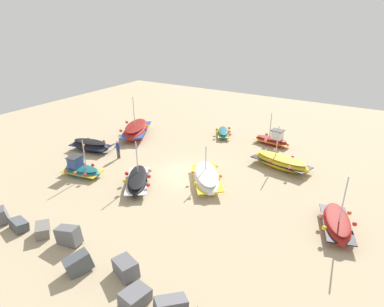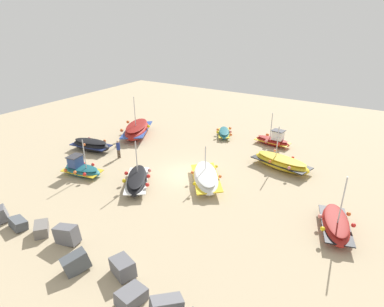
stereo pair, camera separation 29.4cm
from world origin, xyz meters
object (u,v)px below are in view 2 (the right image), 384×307
Objects in this scene: fishing_boat_5 at (224,133)px; person_walking at (118,148)px; fishing_boat_1 at (91,145)px; fishing_boat_8 at (137,180)px; fishing_boat_7 at (335,224)px; fishing_boat_4 at (81,169)px; fishing_boat_0 at (281,162)px; fishing_boat_3 at (137,130)px; fishing_boat_6 at (273,140)px; fishing_boat_2 at (206,177)px.

person_walking is at bearing -56.26° from fishing_boat_5.
fishing_boat_5 is (-8.90, -10.05, -0.19)m from fishing_boat_1.
fishing_boat_5 is 13.01m from fishing_boat_8.
fishing_boat_1 is 1.23× the size of fishing_boat_5.
fishing_boat_8 reaches higher than fishing_boat_1.
fishing_boat_7 is at bearing -10.83° from fishing_boat_1.
fishing_boat_1 is 13.43m from fishing_boat_5.
fishing_boat_4 is 2.11× the size of person_walking.
fishing_boat_0 reaches higher than fishing_boat_1.
fishing_boat_1 is 0.69× the size of fishing_boat_3.
fishing_boat_0 is at bearing 22.14° from fishing_boat_7.
fishing_boat_0 is 16.27m from fishing_boat_4.
fishing_boat_4 is (-3.17, 3.90, -0.04)m from fishing_boat_1.
fishing_boat_1 is 0.93× the size of fishing_boat_8.
fishing_boat_6 is (-5.23, -0.24, 0.17)m from fishing_boat_5.
fishing_boat_7 reaches higher than fishing_boat_4.
fishing_boat_4 is 18.71m from fishing_boat_7.
fishing_boat_3 is 3.59× the size of person_walking.
fishing_boat_4 is (9.16, 3.97, 0.00)m from fishing_boat_2.
person_walking is (10.74, 10.18, 0.42)m from fishing_boat_6.
fishing_boat_0 is at bearing 42.61° from person_walking.
fishing_boat_0 reaches higher than fishing_boat_8.
fishing_boat_7 is at bearing -37.87° from fishing_boat_0.
fishing_boat_6 reaches higher than fishing_boat_2.
fishing_boat_0 is 1.57× the size of fishing_boat_5.
fishing_boat_6 is at bearing 129.04° from fishing_boat_0.
fishing_boat_4 is at bearing 82.40° from fishing_boat_7.
fishing_boat_3 reaches higher than person_walking.
fishing_boat_0 is at bearing 101.03° from fishing_boat_8.
fishing_boat_4 is 5.08m from fishing_boat_8.
fishing_boat_6 is 14.52m from fishing_boat_8.
fishing_boat_5 is at bearing 40.34° from fishing_boat_1.
person_walking is at bearing -102.25° from fishing_boat_4.
fishing_boat_3 is at bearing 134.06° from person_walking.
fishing_boat_8 is 5.68m from person_walking.
fishing_boat_2 is 9.98m from fishing_boat_4.
fishing_boat_4 is 0.82× the size of fishing_boat_7.
fishing_boat_2 is 12.48m from fishing_boat_3.
person_walking is (12.96, 5.51, 0.41)m from fishing_boat_0.
fishing_boat_0 reaches higher than fishing_boat_2.
fishing_boat_8 is (8.20, 8.57, -0.05)m from fishing_boat_0.
fishing_boat_0 is 1.24× the size of fishing_boat_7.
fishing_boat_2 is at bearing -8.32° from fishing_boat_5.
fishing_boat_2 reaches higher than person_walking.
fishing_boat_1 is at bearing -68.81° from fishing_boat_5.
fishing_boat_2 is at bearing -93.24° from fishing_boat_6.
fishing_boat_0 is 15.34m from fishing_boat_3.
fishing_boat_2 is at bearing 66.88° from fishing_boat_7.
fishing_boat_7 reaches higher than fishing_boat_5.
fishing_boat_5 is at bearing 141.50° from fishing_boat_8.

